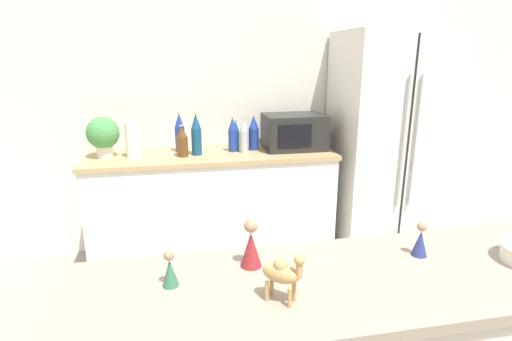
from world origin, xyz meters
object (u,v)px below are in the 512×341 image
Objects in this scene: back_bottle_3 at (244,136)px; wise_man_figurine_blue at (420,241)px; paper_towel_roll at (133,140)px; back_bottle_4 at (196,135)px; back_bottle_0 at (254,133)px; wise_man_figurine_crimson at (251,246)px; potted_plant at (103,135)px; back_bottle_1 at (233,135)px; refrigerator at (385,145)px; microwave at (294,132)px; back_bottle_2 at (180,133)px; back_bottle_5 at (236,135)px; camel_figurine at (283,272)px; wise_man_figurine_purple at (170,271)px; back_bottle_6 at (182,142)px.

back_bottle_3 is 2.24× the size of wise_man_figurine_blue.
paper_towel_roll is 0.46m from back_bottle_4.
back_bottle_0 reaches higher than wise_man_figurine_crimson.
potted_plant is 1.05m from back_bottle_3.
back_bottle_1 reaches higher than back_bottle_3.
back_bottle_3 is at bearing 97.98° from wise_man_figurine_blue.
paper_towel_roll is at bearing -11.36° from potted_plant.
back_bottle_1 is (-1.28, 0.07, 0.12)m from refrigerator.
back_bottle_3 is at bearing 0.38° from paper_towel_roll.
back_bottle_1 reaches higher than wise_man_figurine_blue.
wise_man_figurine_crimson is at bearing -110.18° from microwave.
back_bottle_0 is 2.03m from wise_man_figurine_blue.
back_bottle_2 is at bearing 176.20° from back_bottle_0.
microwave is at bearing 174.71° from refrigerator.
refrigerator is at bearing -6.82° from back_bottle_5.
wise_man_figurine_crimson reaches higher than camel_figurine.
wise_man_figurine_purple is at bearing -105.61° from back_bottle_3.
microwave is (-0.78, 0.07, 0.13)m from refrigerator.
back_bottle_0 is 0.47m from back_bottle_4.
wise_man_figurine_purple is (-0.06, -2.09, -0.02)m from back_bottle_2.
paper_towel_roll reaches higher than camel_figurine.
back_bottle_1 is (0.97, 0.01, -0.04)m from potted_plant.
back_bottle_3 is (0.08, -0.05, -0.00)m from back_bottle_1.
back_bottle_6 is 1.57× the size of camel_figurine.
back_bottle_6 is 1.87m from wise_man_figurine_crimson.
potted_plant is 1.14× the size of paper_towel_roll.
potted_plant is 2.00× the size of camel_figurine.
back_bottle_1 is 2.16m from camel_figurine.
back_bottle_6 is (-0.57, -0.12, -0.02)m from back_bottle_0.
wise_man_figurine_blue reaches higher than wise_man_figurine_purple.
refrigerator is 2.26m from potted_plant.
refrigerator reaches higher than back_bottle_6.
refrigerator is 2.14m from wise_man_figurine_blue.
back_bottle_2 is 1.32× the size of back_bottle_5.
back_bottle_2 is at bearing 170.58° from back_bottle_1.
paper_towel_roll is 0.36m from back_bottle_6.
back_bottle_4 is (-1.57, 0.01, 0.14)m from refrigerator.
wise_man_figurine_blue is (1.11, -1.94, -0.00)m from paper_towel_roll.
back_bottle_3 reaches higher than paper_towel_roll.
potted_plant reaches higher than back_bottle_3.
back_bottle_3 is 2.12m from camel_figurine.
back_bottle_2 is 0.97× the size of back_bottle_4.
back_bottle_2 is at bearing 133.07° from back_bottle_4.
wise_man_figurine_blue is (-0.93, -1.92, 0.12)m from refrigerator.
microwave is at bearing 0.54° from potted_plant.
back_bottle_1 is at bearing -9.42° from back_bottle_2.
back_bottle_2 is at bearing 175.38° from refrigerator.
back_bottle_5 is 2.16m from wise_man_figurine_purple.
back_bottle_6 is at bearing -167.94° from back_bottle_0.
back_bottle_5 is (0.04, 0.08, -0.02)m from back_bottle_1.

